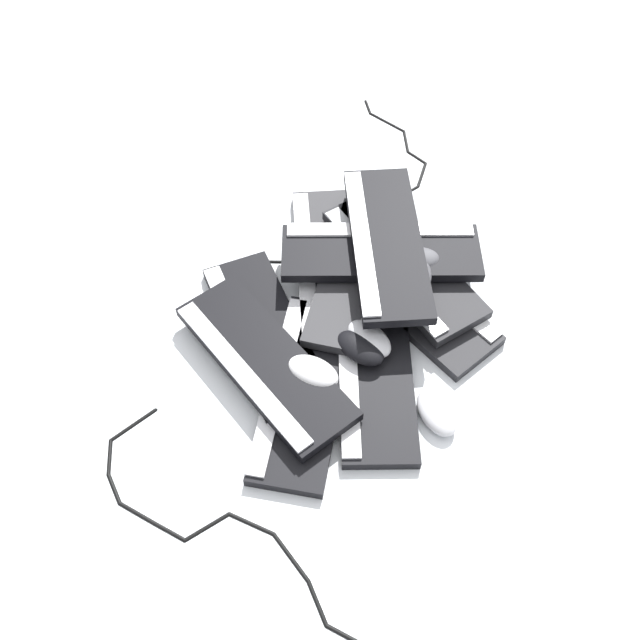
# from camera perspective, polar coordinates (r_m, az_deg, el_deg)

# --- Properties ---
(ground_plane) EXTENTS (3.20, 3.20, 0.00)m
(ground_plane) POSITION_cam_1_polar(r_m,az_deg,el_deg) (1.54, -2.57, -1.31)
(ground_plane) COLOR silver
(keyboard_0) EXTENTS (0.45, 0.20, 0.03)m
(keyboard_0) POSITION_cam_1_polar(r_m,az_deg,el_deg) (1.65, 0.65, 4.72)
(keyboard_0) COLOR #232326
(keyboard_0) RESTS_ON ground
(keyboard_1) EXTENTS (0.46, 0.24, 0.03)m
(keyboard_1) POSITION_cam_1_polar(r_m,az_deg,el_deg) (1.53, -4.42, -1.23)
(keyboard_1) COLOR black
(keyboard_1) RESTS_ON ground
(keyboard_2) EXTENTS (0.46, 0.30, 0.03)m
(keyboard_2) POSITION_cam_1_polar(r_m,az_deg,el_deg) (1.45, -1.28, -5.51)
(keyboard_2) COLOR black
(keyboard_2) RESTS_ON ground
(keyboard_3) EXTENTS (0.46, 0.22, 0.03)m
(keyboard_3) POSITION_cam_1_polar(r_m,az_deg,el_deg) (1.48, 4.30, -3.86)
(keyboard_3) COLOR black
(keyboard_3) RESTS_ON ground
(keyboard_4) EXTENTS (0.46, 0.35, 0.03)m
(keyboard_4) POSITION_cam_1_polar(r_m,az_deg,el_deg) (1.60, 7.12, 1.96)
(keyboard_4) COLOR black
(keyboard_4) RESTS_ON ground
(keyboard_5) EXTENTS (0.46, 0.30, 0.03)m
(keyboard_5) POSITION_cam_1_polar(r_m,az_deg,el_deg) (1.62, 6.57, 4.57)
(keyboard_5) COLOR black
(keyboard_5) RESTS_ON keyboard_4
(keyboard_6) EXTENTS (0.46, 0.32, 0.03)m
(keyboard_6) POSITION_cam_1_polar(r_m,az_deg,el_deg) (1.59, 3.10, 3.96)
(keyboard_6) COLOR #232326
(keyboard_6) RESTS_ON keyboard_0
(keyboard_7) EXTENTS (0.46, 0.34, 0.03)m
(keyboard_7) POSITION_cam_1_polar(r_m,az_deg,el_deg) (1.45, -4.52, -3.39)
(keyboard_7) COLOR black
(keyboard_7) RESTS_ON keyboard_1
(keyboard_8) EXTENTS (0.23, 0.46, 0.03)m
(keyboard_8) POSITION_cam_1_polar(r_m,az_deg,el_deg) (1.59, 4.89, 5.48)
(keyboard_8) COLOR black
(keyboard_8) RESTS_ON keyboard_6
(keyboard_9) EXTENTS (0.45, 0.20, 0.03)m
(keyboard_9) POSITION_cam_1_polar(r_m,az_deg,el_deg) (1.57, 5.25, 6.21)
(keyboard_9) COLOR black
(keyboard_9) RESTS_ON keyboard_8
(mouse_0) EXTENTS (0.08, 0.12, 0.04)m
(mouse_0) POSITION_cam_1_polar(r_m,az_deg,el_deg) (1.58, 7.58, 4.83)
(mouse_0) COLOR #4C4C51
(mouse_0) RESTS_ON keyboard_5
(mouse_1) EXTENTS (0.11, 0.07, 0.04)m
(mouse_1) POSITION_cam_1_polar(r_m,az_deg,el_deg) (1.56, 7.65, 3.99)
(mouse_1) COLOR #4C4C51
(mouse_1) RESTS_ON keyboard_5
(mouse_2) EXTENTS (0.12, 0.13, 0.04)m
(mouse_2) POSITION_cam_1_polar(r_m,az_deg,el_deg) (1.43, -0.56, -4.16)
(mouse_2) COLOR silver
(mouse_2) RESTS_ON keyboard_2
(mouse_3) EXTENTS (0.07, 0.11, 0.04)m
(mouse_3) POSITION_cam_1_polar(r_m,az_deg,el_deg) (1.59, 6.06, 5.61)
(mouse_3) COLOR silver
(mouse_3) RESTS_ON keyboard_5
(mouse_4) EXTENTS (0.12, 0.09, 0.04)m
(mouse_4) POSITION_cam_1_polar(r_m,az_deg,el_deg) (1.44, 9.31, -7.33)
(mouse_4) COLOR #B7B7BC
(mouse_4) RESTS_ON ground
(mouse_5) EXTENTS (0.13, 0.12, 0.04)m
(mouse_5) POSITION_cam_1_polar(r_m,az_deg,el_deg) (1.46, 3.24, -2.25)
(mouse_5) COLOR black
(mouse_5) RESTS_ON keyboard_3
(mouse_6) EXTENTS (0.13, 0.11, 0.04)m
(mouse_6) POSITION_cam_1_polar(r_m,az_deg,el_deg) (1.48, 3.95, -1.50)
(mouse_6) COLOR #B7B7BC
(mouse_6) RESTS_ON keyboard_3
(cable_0) EXTENTS (0.58, 0.54, 0.01)m
(cable_0) POSITION_cam_1_polar(r_m,az_deg,el_deg) (1.34, -7.06, -16.97)
(cable_0) COLOR black
(cable_0) RESTS_ON ground
(cable_1) EXTENTS (0.56, 0.50, 0.01)m
(cable_1) POSITION_cam_1_polar(r_m,az_deg,el_deg) (1.83, 4.02, 10.38)
(cable_1) COLOR black
(cable_1) RESTS_ON ground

